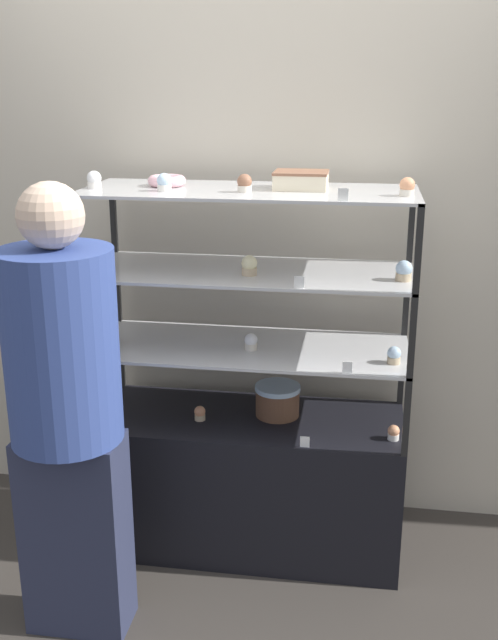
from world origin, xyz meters
TOP-DOWN VIEW (x-y plane):
  - ground_plane at (0.00, 0.00)m, footprint 20.00×20.00m
  - back_wall at (0.00, 0.40)m, footprint 8.00×0.05m
  - display_base at (0.00, 0.00)m, footprint 1.28×0.51m
  - display_riser_lower at (0.00, 0.00)m, footprint 1.28×0.51m
  - display_riser_middle at (0.00, 0.00)m, footprint 1.28×0.51m
  - display_riser_upper at (0.00, 0.00)m, footprint 1.28×0.51m
  - layer_cake_centerpiece at (0.12, 0.04)m, footprint 0.19×0.19m
  - sheet_cake_frosted at (0.19, 0.05)m, footprint 0.20×0.18m
  - cupcake_0 at (-0.59, -0.12)m, footprint 0.05×0.05m
  - cupcake_1 at (-0.20, -0.06)m, footprint 0.05×0.05m
  - cupcake_2 at (0.59, -0.12)m, footprint 0.05×0.05m
  - price_tag_0 at (0.25, -0.24)m, footprint 0.04×0.00m
  - cupcake_3 at (-0.58, -0.07)m, footprint 0.05×0.05m
  - cupcake_4 at (0.01, -0.04)m, footprint 0.05×0.05m
  - cupcake_5 at (0.58, -0.11)m, footprint 0.05×0.05m
  - price_tag_1 at (0.40, -0.24)m, footprint 0.04×0.00m
  - cupcake_6 at (-0.59, -0.11)m, footprint 0.06×0.06m
  - cupcake_7 at (0.01, -0.07)m, footprint 0.06×0.06m
  - cupcake_8 at (0.60, -0.07)m, footprint 0.06×0.06m
  - price_tag_2 at (0.22, -0.24)m, footprint 0.04×0.00m
  - cupcake_9 at (-0.59, -0.06)m, footprint 0.06×0.06m
  - cupcake_10 at (-0.31, -0.10)m, footprint 0.06×0.06m
  - cupcake_11 at (-0.01, -0.07)m, footprint 0.06×0.06m
  - cupcake_12 at (0.59, -0.08)m, footprint 0.06×0.06m
  - price_tag_3 at (0.36, -0.24)m, footprint 0.04×0.00m
  - donut_glazed at (-0.33, 0.05)m, footprint 0.15×0.15m
  - customer_figure at (-0.54, -0.62)m, footprint 0.38×0.38m

SIDE VIEW (x-z plane):
  - ground_plane at x=0.00m, z-range 0.00..0.00m
  - display_base at x=0.00m, z-range 0.00..0.60m
  - price_tag_0 at x=0.25m, z-range 0.60..0.64m
  - cupcake_0 at x=-0.59m, z-range 0.59..0.65m
  - cupcake_1 at x=-0.20m, z-range 0.59..0.65m
  - cupcake_2 at x=0.59m, z-range 0.59..0.65m
  - layer_cake_centerpiece at x=0.12m, z-range 0.60..0.73m
  - customer_figure at x=-0.54m, z-range 0.06..1.70m
  - display_riser_lower at x=0.00m, z-range 0.73..1.05m
  - price_tag_1 at x=0.40m, z-range 0.91..0.96m
  - cupcake_3 at x=-0.58m, z-range 0.91..0.98m
  - cupcake_4 at x=0.01m, z-range 0.91..0.98m
  - cupcake_5 at x=0.58m, z-range 0.91..0.98m
  - display_riser_middle at x=0.00m, z-range 1.05..1.37m
  - price_tag_2 at x=0.22m, z-range 1.23..1.27m
  - cupcake_6 at x=-0.59m, z-range 1.23..1.30m
  - cupcake_7 at x=0.01m, z-range 1.23..1.30m
  - cupcake_8 at x=0.60m, z-range 1.23..1.30m
  - back_wall at x=0.00m, z-range 0.00..2.60m
  - display_riser_upper at x=0.00m, z-range 1.37..1.69m
  - donut_glazed at x=-0.33m, z-range 1.55..1.59m
  - price_tag_3 at x=0.36m, z-range 1.55..1.59m
  - cupcake_9 at x=-0.59m, z-range 1.54..1.61m
  - cupcake_10 at x=-0.31m, z-range 1.54..1.61m
  - cupcake_11 at x=-0.01m, z-range 1.54..1.61m
  - cupcake_12 at x=0.59m, z-range 1.54..1.61m
  - sheet_cake_frosted at x=0.19m, z-range 1.55..1.61m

